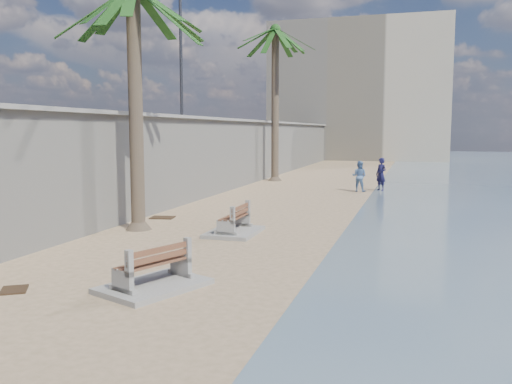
{
  "coord_description": "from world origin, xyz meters",
  "views": [
    {
      "loc": [
        4.02,
        -8.2,
        3.0
      ],
      "look_at": [
        -0.5,
        7.0,
        1.2
      ],
      "focal_mm": 38.0,
      "sensor_mm": 36.0,
      "label": 1
    }
  ],
  "objects_px": {
    "bench_far": "(234,222)",
    "person_a": "(381,172)",
    "palm_back": "(275,32)",
    "person_b": "(359,175)",
    "bench_near": "(153,270)"
  },
  "relations": [
    {
      "from": "bench_near",
      "to": "bench_far",
      "type": "bearing_deg",
      "value": 93.17
    },
    {
      "from": "palm_back",
      "to": "person_b",
      "type": "bearing_deg",
      "value": -39.09
    },
    {
      "from": "bench_near",
      "to": "palm_back",
      "type": "relative_size",
      "value": 0.24
    },
    {
      "from": "bench_far",
      "to": "palm_back",
      "type": "xyz_separation_m",
      "value": [
        -3.1,
        16.63,
        8.34
      ]
    },
    {
      "from": "palm_back",
      "to": "person_a",
      "type": "relative_size",
      "value": 5.15
    },
    {
      "from": "person_a",
      "to": "bench_near",
      "type": "bearing_deg",
      "value": -59.66
    },
    {
      "from": "person_a",
      "to": "person_b",
      "type": "bearing_deg",
      "value": -103.47
    },
    {
      "from": "bench_near",
      "to": "person_b",
      "type": "distance_m",
      "value": 17.99
    },
    {
      "from": "bench_far",
      "to": "person_a",
      "type": "relative_size",
      "value": 1.05
    },
    {
      "from": "bench_near",
      "to": "palm_back",
      "type": "distance_m",
      "value": 24.05
    },
    {
      "from": "bench_far",
      "to": "bench_near",
      "type": "bearing_deg",
      "value": -86.83
    },
    {
      "from": "bench_near",
      "to": "person_b",
      "type": "xyz_separation_m",
      "value": [
        2.04,
        17.87,
        0.48
      ]
    },
    {
      "from": "bench_near",
      "to": "bench_far",
      "type": "xyz_separation_m",
      "value": [
        -0.31,
        5.67,
        0.0
      ]
    },
    {
      "from": "bench_far",
      "to": "person_b",
      "type": "bearing_deg",
      "value": 79.07
    },
    {
      "from": "palm_back",
      "to": "person_a",
      "type": "bearing_deg",
      "value": -29.7
    }
  ]
}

